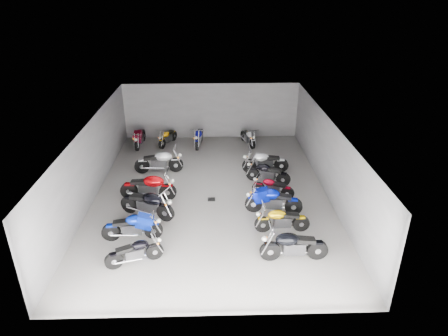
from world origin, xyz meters
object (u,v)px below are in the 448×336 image
Objects in this scene: motorcycle_left_b at (133,227)px; motorcycle_left_f at (159,162)px; motorcycle_right_f at (265,162)px; motorcycle_left_c at (148,204)px; motorcycle_right_c at (273,201)px; motorcycle_back_e at (248,137)px; motorcycle_back_c at (199,137)px; drain_grate at (211,199)px; motorcycle_left_a at (135,252)px; motorcycle_back_b at (168,137)px; motorcycle_right_b at (281,220)px; motorcycle_left_d at (149,187)px; motorcycle_right_d at (272,187)px; motorcycle_right_a at (293,246)px; motorcycle_back_a at (140,137)px; motorcycle_right_e at (267,173)px.

motorcycle_left_b is 0.92× the size of motorcycle_left_f.
motorcycle_left_c is at bearing 126.93° from motorcycle_right_f.
motorcycle_left_f is 6.27m from motorcycle_right_c.
motorcycle_left_c is 4.01m from motorcycle_left_f.
motorcycle_left_c reaches higher than motorcycle_back_e.
motorcycle_left_b is 1.00× the size of motorcycle_back_c.
motorcycle_left_f reaches higher than motorcycle_right_c.
motorcycle_left_f is at bearing 19.88° from motorcycle_back_e.
motorcycle_left_a is (-2.49, -4.15, 0.46)m from drain_grate.
motorcycle_back_c is (1.78, -0.15, 0.06)m from motorcycle_back_b.
motorcycle_left_b is at bearing -6.90° from motorcycle_left_f.
drain_grate is at bearing 131.23° from motorcycle_left_b.
motorcycle_left_c is 1.09× the size of motorcycle_right_b.
motorcycle_left_c is at bearing 11.17° from motorcycle_left_d.
motorcycle_back_c reaches higher than motorcycle_right_d.
motorcycle_back_e reaches higher than motorcycle_back_b.
drain_grate is 0.18× the size of motorcycle_back_b.
drain_grate is 4.93m from motorcycle_right_a.
drain_grate is at bearing 134.29° from motorcycle_back_b.
motorcycle_right_c is 1.07× the size of motorcycle_back_a.
motorcycle_right_f is (5.21, 2.49, -0.04)m from motorcycle_left_d.
motorcycle_back_c is (1.79, 10.32, 0.06)m from motorcycle_left_a.
motorcycle_left_b is at bearing 101.08° from motorcycle_back_a.
motorcycle_back_c is at bearing 167.36° from motorcycle_left_d.
motorcycle_left_c is 1.03× the size of motorcycle_back_c.
motorcycle_left_a is at bearing 107.65° from motorcycle_right_b.
motorcycle_left_d is 5.25m from motorcycle_right_d.
motorcycle_left_d is at bearing 128.25° from motorcycle_right_e.
motorcycle_left_b is 1.10× the size of motorcycle_right_e.
motorcycle_right_a reaches higher than motorcycle_right_b.
motorcycle_back_e is (4.54, -0.13, 0.01)m from motorcycle_back_b.
motorcycle_right_b is 8.65m from motorcycle_back_e.
motorcycle_left_d is at bearing -150.16° from motorcycle_left_c.
motorcycle_left_f reaches higher than motorcycle_left_b.
motorcycle_back_c is (-3.27, 8.61, 0.03)m from motorcycle_right_b.
motorcycle_left_a is 0.86× the size of motorcycle_back_c.
motorcycle_left_b reaches higher than drain_grate.
motorcycle_left_c reaches higher than motorcycle_back_c.
drain_grate is 2.66m from motorcycle_right_d.
motorcycle_right_a is at bearing 56.86° from motorcycle_left_d.
motorcycle_right_a is at bearing 85.38° from motorcycle_left_c.
motorcycle_left_f reaches higher than motorcycle_back_c.
motorcycle_left_c is 0.93× the size of motorcycle_left_d.
motorcycle_left_c is 0.95× the size of motorcycle_left_f.
motorcycle_right_d is (5.10, 1.48, -0.13)m from motorcycle_left_c.
motorcycle_back_e is (-0.55, 5.99, 0.02)m from motorcycle_right_d.
motorcycle_back_a is 3.31m from motorcycle_back_c.
motorcycle_back_c reaches higher than motorcycle_right_e.
motorcycle_left_a is 0.94× the size of motorcycle_right_e.
motorcycle_right_d is at bearing 77.99° from motorcycle_back_e.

